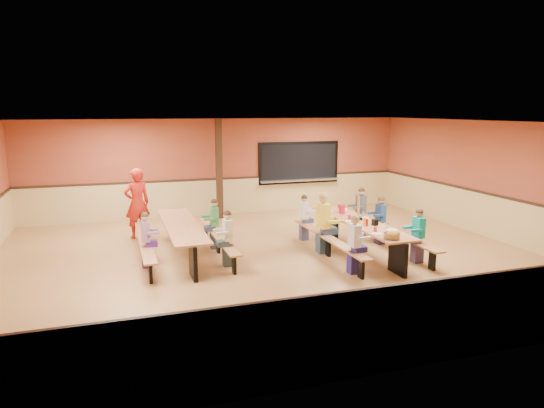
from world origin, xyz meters
name	(u,v)px	position (x,y,z in m)	size (l,w,h in m)	color
ground	(271,259)	(0.00, 0.00, 0.00)	(12.00, 12.00, 0.00)	#9A693A
room_envelope	(271,229)	(0.00, 0.00, 0.69)	(12.04, 10.04, 3.02)	#99442C
kitchen_pass_through	(299,164)	(2.60, 4.96, 1.49)	(2.78, 0.28, 1.38)	black
structural_post	(219,169)	(-0.20, 4.40, 1.50)	(0.18, 0.18, 3.00)	black
cafeteria_table_main	(361,231)	(2.13, -0.23, 0.53)	(1.91, 3.70, 0.74)	#B37147
cafeteria_table_second	(182,233)	(-1.84, 0.82, 0.53)	(1.91, 3.70, 0.74)	#B37147
seated_child_white_left	(354,245)	(1.30, -1.46, 0.60)	(0.36, 0.30, 1.20)	white
seated_adult_yellow	(323,223)	(1.30, 0.06, 0.70)	(0.46, 0.37, 1.39)	yellow
seated_child_grey_left	(304,218)	(1.30, 1.26, 0.57)	(0.34, 0.28, 1.15)	white
seated_child_teal_right	(418,236)	(2.95, -1.24, 0.59)	(0.36, 0.29, 1.18)	#10A3A5
seated_child_navy_right	(380,221)	(2.95, 0.32, 0.58)	(0.35, 0.28, 1.17)	navy
seated_child_char_right	(361,211)	(2.95, 1.32, 0.62)	(0.38, 0.31, 1.23)	#474950
seated_child_purple_sec	(146,240)	(-2.66, 0.26, 0.58)	(0.35, 0.29, 1.17)	#8F5A81
seated_child_green_sec	(215,224)	(-1.01, 1.19, 0.59)	(0.36, 0.29, 1.19)	#3B8045
seated_child_tan_sec	(228,239)	(-1.01, -0.20, 0.59)	(0.36, 0.29, 1.19)	beige
standing_woman	(137,203)	(-2.70, 2.78, 0.91)	(0.66, 0.44, 1.82)	red
punch_pitcher	(342,209)	(2.10, 0.74, 0.85)	(0.16, 0.16, 0.22)	red
chip_bowl	(392,235)	(1.98, -1.75, 0.81)	(0.32, 0.32, 0.15)	orange
napkin_dispenser	(375,222)	(2.25, -0.62, 0.80)	(0.10, 0.14, 0.13)	black
condiment_mustard	(365,221)	(2.03, -0.54, 0.82)	(0.06, 0.06, 0.17)	yellow
condiment_ketchup	(367,223)	(2.03, -0.65, 0.82)	(0.06, 0.06, 0.17)	#B2140F
table_paddle	(358,214)	(2.16, 0.00, 0.88)	(0.16, 0.16, 0.56)	black
place_settings	(362,219)	(2.13, -0.23, 0.80)	(0.65, 3.30, 0.11)	beige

